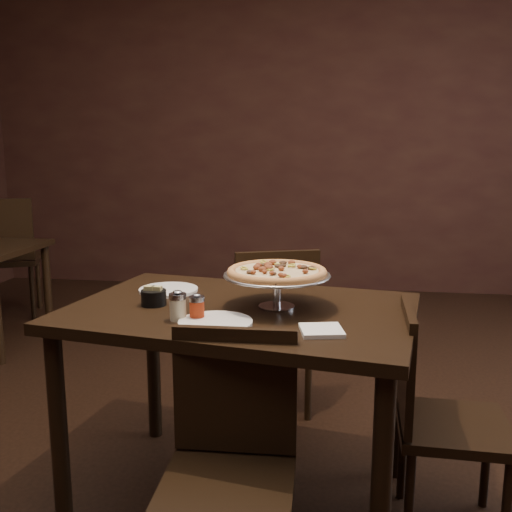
# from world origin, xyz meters

# --- Properties ---
(room) EXTENTS (6.04, 7.04, 2.84)m
(room) POSITION_xyz_m (0.06, 0.03, 1.40)
(room) COLOR black
(room) RESTS_ON ground
(dining_table) EXTENTS (1.37, 1.03, 0.78)m
(dining_table) POSITION_xyz_m (0.08, -0.01, 0.68)
(dining_table) COLOR black
(dining_table) RESTS_ON ground
(pizza_stand) EXTENTS (0.39, 0.39, 0.16)m
(pizza_stand) POSITION_xyz_m (0.21, -0.00, 0.91)
(pizza_stand) COLOR #AEAEB4
(pizza_stand) RESTS_ON dining_table
(parmesan_shaker) EXTENTS (0.06, 0.06, 0.11)m
(parmesan_shaker) POSITION_xyz_m (-0.11, -0.21, 0.83)
(parmesan_shaker) COLOR beige
(parmesan_shaker) RESTS_ON dining_table
(pepper_flake_shaker) EXTENTS (0.05, 0.05, 0.09)m
(pepper_flake_shaker) POSITION_xyz_m (-0.04, -0.20, 0.83)
(pepper_flake_shaker) COLOR maroon
(pepper_flake_shaker) RESTS_ON dining_table
(packet_caddy) EXTENTS (0.09, 0.09, 0.07)m
(packet_caddy) POSITION_xyz_m (-0.25, -0.03, 0.81)
(packet_caddy) COLOR black
(packet_caddy) RESTS_ON dining_table
(napkin_stack) EXTENTS (0.16, 0.16, 0.01)m
(napkin_stack) POSITION_xyz_m (0.38, -0.27, 0.79)
(napkin_stack) COLOR white
(napkin_stack) RESTS_ON dining_table
(plate_left) EXTENTS (0.24, 0.24, 0.01)m
(plate_left) POSITION_xyz_m (-0.26, 0.18, 0.79)
(plate_left) COLOR white
(plate_left) RESTS_ON dining_table
(plate_near) EXTENTS (0.25, 0.25, 0.01)m
(plate_near) POSITION_xyz_m (0.03, -0.24, 0.79)
(plate_near) COLOR white
(plate_near) RESTS_ON dining_table
(serving_spatula) EXTENTS (0.14, 0.14, 0.02)m
(serving_spatula) POSITION_xyz_m (0.26, -0.14, 0.91)
(serving_spatula) COLOR #AEAEB4
(serving_spatula) RESTS_ON pizza_stand
(chair_far) EXTENTS (0.52, 0.52, 0.88)m
(chair_far) POSITION_xyz_m (0.11, 0.73, 0.48)
(chair_far) COLOR black
(chair_far) RESTS_ON ground
(chair_near) EXTENTS (0.40, 0.40, 0.82)m
(chair_near) POSITION_xyz_m (0.13, -0.50, 0.45)
(chair_near) COLOR black
(chair_near) RESTS_ON ground
(chair_side) EXTENTS (0.40, 0.40, 0.82)m
(chair_side) POSITION_xyz_m (0.79, -0.08, 0.45)
(chair_side) COLOR black
(chair_side) RESTS_ON ground
(bg_chair_far) EXTENTS (0.60, 0.60, 0.98)m
(bg_chair_far) POSITION_xyz_m (-2.19, 2.12, 0.54)
(bg_chair_far) COLOR black
(bg_chair_far) RESTS_ON ground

